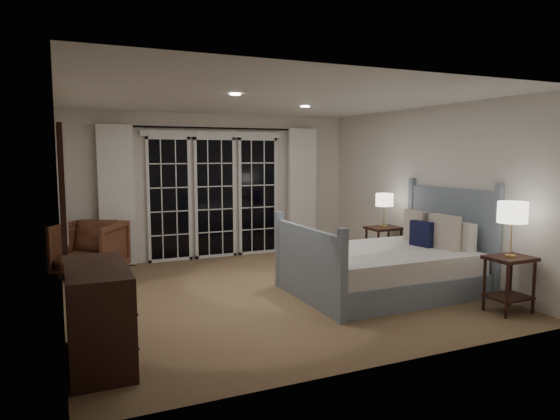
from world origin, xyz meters
name	(u,v)px	position (x,y,z in m)	size (l,w,h in m)	color
floor	(270,292)	(0.00, 0.00, 0.00)	(5.00, 5.00, 0.00)	brown
ceiling	(270,99)	(0.00, 0.00, 2.50)	(5.00, 5.00, 0.00)	silver
wall_left	(59,206)	(-2.50, 0.00, 1.25)	(0.02, 5.00, 2.50)	silver
wall_right	(424,192)	(2.50, 0.00, 1.25)	(0.02, 5.00, 2.50)	silver
wall_back	(214,186)	(0.00, 2.50, 1.25)	(5.00, 0.02, 2.50)	silver
wall_front	(387,222)	(0.00, -2.50, 1.25)	(5.00, 0.02, 2.50)	silver
french_doors	(215,196)	(0.00, 2.46, 1.09)	(2.50, 0.04, 2.20)	black
curtain_rod	(215,128)	(0.00, 2.40, 2.25)	(0.03, 0.03, 3.50)	black
curtain_left	(117,196)	(-1.65, 2.38, 1.15)	(0.55, 0.10, 2.25)	white
curtain_right	(302,190)	(1.65, 2.38, 1.15)	(0.55, 0.10, 2.25)	white
downlight_a	(305,107)	(0.80, 0.60, 2.49)	(0.12, 0.12, 0.01)	white
downlight_b	(235,94)	(-0.60, -0.40, 2.49)	(0.12, 0.12, 0.01)	white
bed	(387,267)	(1.41, -0.60, 0.34)	(2.30, 1.65, 1.34)	gray
nightstand_left	(509,276)	(2.18, -1.87, 0.43)	(0.50, 0.40, 0.65)	black
nightstand_right	(383,241)	(2.19, 0.55, 0.44)	(0.51, 0.41, 0.66)	black
lamp_left	(513,213)	(2.18, -1.87, 1.15)	(0.33, 0.33, 0.63)	tan
lamp_right	(384,200)	(2.19, 0.55, 1.09)	(0.27, 0.27, 0.53)	tan
armchair	(90,249)	(-2.10, 1.94, 0.41)	(0.87, 0.89, 0.81)	brown
dresser	(98,314)	(-2.23, -1.41, 0.43)	(0.51, 1.21, 0.85)	black
mirror	(62,186)	(-2.47, -1.41, 1.55)	(0.05, 0.85, 1.00)	black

